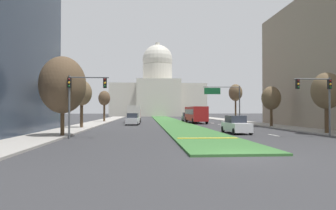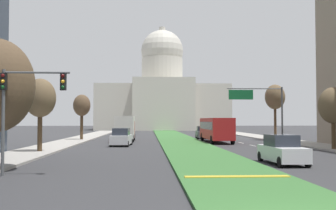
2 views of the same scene
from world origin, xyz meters
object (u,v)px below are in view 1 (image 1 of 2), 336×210
sedan_lead_stopped (236,125)px  city_bus (196,113)px  capitol_building (158,92)px  street_tree_left_mid (82,93)px  traffic_light_near_left (80,93)px  street_tree_right_near (326,91)px  street_tree_left_far (104,99)px  sedan_distant (186,117)px  street_tree_left_near (63,85)px  traffic_light_near_right (320,93)px  street_tree_right_far (236,93)px  street_tree_right_mid (271,98)px  overhead_guide_sign (226,96)px  sedan_midblock (133,119)px  box_truck_delivery (134,114)px

sedan_lead_stopped → city_bus: size_ratio=0.42×
capitol_building → street_tree_left_mid: (-12.97, -78.71, -4.97)m
capitol_building → traffic_light_near_left: capitol_building is taller
street_tree_right_near → street_tree_left_far: bearing=129.2°
capitol_building → sedan_distant: capitol_building is taller
traffic_light_near_left → sedan_lead_stopped: traffic_light_near_left is taller
street_tree_left_near → traffic_light_near_right: bearing=-5.2°
street_tree_left_near → street_tree_left_far: bearing=91.3°
street_tree_left_mid → city_bus: bearing=41.0°
street_tree_right_near → street_tree_right_far: (0.28, 30.31, 1.54)m
street_tree_left_near → street_tree_right_mid: bearing=28.5°
traffic_light_near_left → traffic_light_near_right: same height
overhead_guide_sign → street_tree_right_near: (3.87, -22.47, -0.49)m
street_tree_right_mid → sedan_midblock: bearing=159.1°
street_tree_left_near → street_tree_right_far: size_ratio=0.95×
traffic_light_near_right → street_tree_right_near: 3.92m
sedan_midblock → city_bus: city_bus is taller
sedan_distant → sedan_lead_stopped: bearing=-89.5°
sedan_distant → street_tree_right_far: bearing=-32.3°
traffic_light_near_right → street_tree_right_mid: 15.57m
overhead_guide_sign → street_tree_left_far: (-21.68, 8.85, -0.11)m
sedan_lead_stopped → city_bus: city_bus is taller
street_tree_right_near → sedan_distant: street_tree_right_near is taller
street_tree_left_near → box_truck_delivery: 30.24m
capitol_building → street_tree_left_far: 60.05m
overhead_guide_sign → street_tree_right_far: (4.15, 7.84, 1.05)m
street_tree_left_near → street_tree_left_mid: (-0.86, 12.06, -0.07)m
street_tree_left_far → sedan_distant: size_ratio=1.36×
traffic_light_near_left → city_bus: size_ratio=0.47×
street_tree_right_near → sedan_distant: (-8.75, 36.03, -3.35)m
street_tree_right_mid → city_bus: 16.13m
street_tree_left_mid → street_tree_right_far: street_tree_right_far is taller
street_tree_right_far → sedan_distant: (-9.03, 5.72, -4.89)m
overhead_guide_sign → street_tree_left_far: 23.41m
sedan_midblock → sedan_distant: bearing=56.5°
sedan_midblock → street_tree_left_near: bearing=-104.3°
overhead_guide_sign → street_tree_left_near: size_ratio=0.92×
traffic_light_near_right → street_tree_left_far: size_ratio=0.85×
street_tree_right_near → street_tree_left_mid: 27.96m
traffic_light_near_right → sedan_distant: size_ratio=1.16×
overhead_guide_sign → street_tree_left_near: 31.45m
traffic_light_near_left → street_tree_left_far: 34.22m
sedan_distant → street_tree_left_far: bearing=-164.3°
traffic_light_near_left → street_tree_left_near: size_ratio=0.74×
traffic_light_near_left → street_tree_right_near: bearing=6.9°
street_tree_left_far → street_tree_left_near: bearing=-88.7°
traffic_light_near_right → sedan_lead_stopped: bearing=141.1°
street_tree_left_mid → street_tree_left_far: (0.13, 20.25, 0.09)m
traffic_light_near_left → street_tree_right_mid: size_ratio=0.92×
sedan_lead_stopped → street_tree_left_mid: bearing=151.8°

